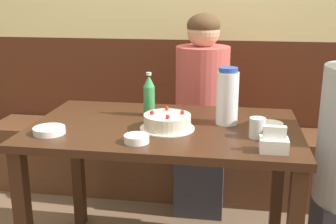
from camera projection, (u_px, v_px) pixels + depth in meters
back_wall at (190, 9)px, 2.84m from camera, size 4.80×0.04×2.50m
bench_seat at (184, 162)px, 2.91m from camera, size 2.73×0.38×0.46m
dining_table at (165, 146)px, 2.01m from camera, size 1.25×0.76×0.76m
birthday_cake at (167, 122)px, 1.91m from camera, size 0.25×0.25×0.09m
water_pitcher at (227, 97)px, 1.96m from camera, size 0.10×0.10×0.27m
soju_bottle at (149, 95)px, 2.11m from camera, size 0.06×0.06×0.22m
napkin_holder at (274, 142)px, 1.64m from camera, size 0.11×0.08×0.11m
bowl_soup_white at (49, 130)px, 1.86m from camera, size 0.14×0.14×0.03m
bowl_rice_small at (137, 139)px, 1.74m from camera, size 0.11×0.11×0.03m
bowl_side_dish at (269, 127)px, 1.90m from camera, size 0.12×0.12×0.03m
glass_water_tall at (257, 128)px, 1.79m from camera, size 0.07×0.07×0.09m
person_teal_shirt at (201, 120)px, 2.61m from camera, size 0.32×0.34×1.24m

